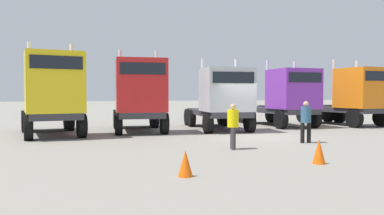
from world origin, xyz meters
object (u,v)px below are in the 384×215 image
object	(u,v)px
semi_truck_purple	(286,97)
visitor_in_hivis	(233,123)
semi_truck_red	(140,95)
semi_truck_silver	(222,99)
semi_truck_orange	(354,96)
visitor_with_camera	(306,119)
traffic_cone_near	(185,163)
traffic_cone_far	(319,151)
semi_truck_yellow	(53,93)

from	to	relation	value
semi_truck_purple	visitor_in_hivis	xyz separation A→B (m)	(-7.24, -7.35, -0.85)
semi_truck_red	semi_truck_silver	bearing A→B (deg)	90.67
semi_truck_orange	visitor_with_camera	world-z (taller)	semi_truck_orange
semi_truck_silver	traffic_cone_near	bearing A→B (deg)	-20.62
traffic_cone_far	semi_truck_silver	bearing A→B (deg)	80.77
semi_truck_red	semi_truck_purple	size ratio (longest dim) A/B	1.01
semi_truck_yellow	visitor_in_hivis	world-z (taller)	semi_truck_yellow
semi_truck_red	semi_truck_orange	bearing A→B (deg)	95.41
semi_truck_red	traffic_cone_far	distance (m)	10.88
semi_truck_red	traffic_cone_near	size ratio (longest dim) A/B	10.01
semi_truck_red	semi_truck_silver	distance (m)	4.41
visitor_in_hivis	traffic_cone_far	bearing A→B (deg)	-54.99
semi_truck_red	traffic_cone_far	xyz separation A→B (m)	(2.77, -10.41, -1.57)
semi_truck_yellow	visitor_in_hivis	size ratio (longest dim) A/B	3.92
visitor_in_hivis	traffic_cone_far	world-z (taller)	visitor_in_hivis
semi_truck_silver	semi_truck_purple	world-z (taller)	semi_truck_purple
semi_truck_red	semi_truck_silver	size ratio (longest dim) A/B	0.94
semi_truck_silver	visitor_with_camera	world-z (taller)	semi_truck_silver
semi_truck_silver	traffic_cone_far	world-z (taller)	semi_truck_silver
semi_truck_purple	traffic_cone_far	xyz separation A→B (m)	(-6.25, -10.72, -1.44)
semi_truck_purple	semi_truck_orange	bearing A→B (deg)	80.87
semi_truck_yellow	visitor_in_hivis	bearing A→B (deg)	36.93
semi_truck_red	visitor_with_camera	world-z (taller)	semi_truck_red
semi_truck_yellow	semi_truck_red	xyz separation A→B (m)	(4.16, 0.43, -0.08)
semi_truck_silver	semi_truck_purple	distance (m)	4.73
semi_truck_orange	semi_truck_purple	bearing A→B (deg)	-103.99
semi_truck_yellow	semi_truck_purple	bearing A→B (deg)	88.15
semi_truck_purple	visitor_in_hivis	distance (m)	10.35
semi_truck_purple	semi_truck_orange	xyz separation A→B (m)	(4.34, -0.86, 0.08)
semi_truck_purple	visitor_with_camera	distance (m)	7.77
semi_truck_red	visitor_in_hivis	distance (m)	7.32
semi_truck_silver	visitor_with_camera	size ratio (longest dim) A/B	3.99
semi_truck_yellow	semi_truck_orange	bearing A→B (deg)	84.55
visitor_in_hivis	visitor_with_camera	size ratio (longest dim) A/B	0.97
semi_truck_red	semi_truck_orange	xyz separation A→B (m)	(13.37, -0.55, -0.05)
semi_truck_silver	visitor_in_hivis	distance (m)	7.03
semi_truck_yellow	visitor_with_camera	size ratio (longest dim) A/B	3.79
semi_truck_red	semi_truck_purple	world-z (taller)	semi_truck_red
visitor_in_hivis	traffic_cone_far	size ratio (longest dim) A/B	2.32
visitor_with_camera	traffic_cone_near	size ratio (longest dim) A/B	2.66
semi_truck_yellow	traffic_cone_far	world-z (taller)	semi_truck_yellow
semi_truck_yellow	traffic_cone_near	distance (m)	10.77
semi_truck_yellow	visitor_with_camera	xyz separation A→B (m)	(9.47, -6.03, -1.03)
semi_truck_yellow	traffic_cone_near	world-z (taller)	semi_truck_yellow
semi_truck_red	semi_truck_yellow	bearing A→B (deg)	-76.35
semi_truck_yellow	visitor_with_camera	bearing A→B (deg)	52.45
semi_truck_yellow	semi_truck_silver	size ratio (longest dim) A/B	0.95
semi_truck_red	semi_truck_purple	distance (m)	9.03
traffic_cone_near	semi_truck_red	bearing A→B (deg)	83.17
semi_truck_red	visitor_in_hivis	bearing A→B (deg)	21.98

